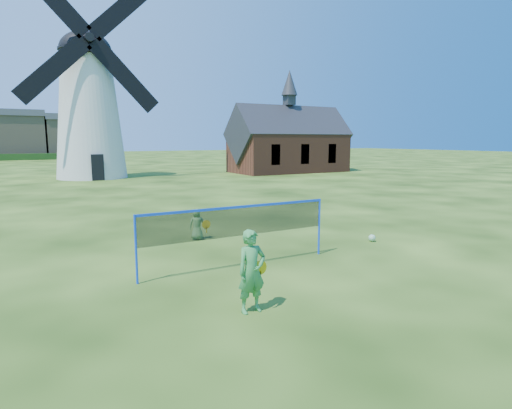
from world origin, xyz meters
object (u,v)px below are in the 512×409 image
Objects in this scene: badminton_net at (238,222)px; player_boy at (197,224)px; player_girl at (252,271)px; play_ball at (372,238)px; windmill at (89,106)px; chapel at (289,144)px.

player_boy is (0.20, 3.27, -0.64)m from badminton_net.
player_girl is 6.61m from play_ball.
player_boy is at bearing 147.99° from play_ball.
windmill reaches higher than player_girl.
chapel reaches higher than player_girl.
badminton_net is at bearing 65.97° from player_girl.
windmill is 28.61m from play_ball.
chapel is 31.64m from badminton_net.
badminton_net is 4.98m from play_ball.
windmill reaches higher than chapel.
windmill is at bearing -68.12° from player_boy.
chapel reaches higher than badminton_net.
player_boy is 4.50× the size of play_ball.
badminton_net is 22.95× the size of play_ball.
player_boy reaches higher than play_ball.
player_boy is (-18.36, -22.31, -2.24)m from chapel.
badminton_net is at bearing 109.57° from player_boy.
windmill is at bearing 98.43° from play_ball.
windmill reaches higher than badminton_net.
play_ball is (4.66, -2.91, -0.39)m from player_boy.
badminton_net is 2.80m from player_girl.
chapel is 2.27× the size of badminton_net.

